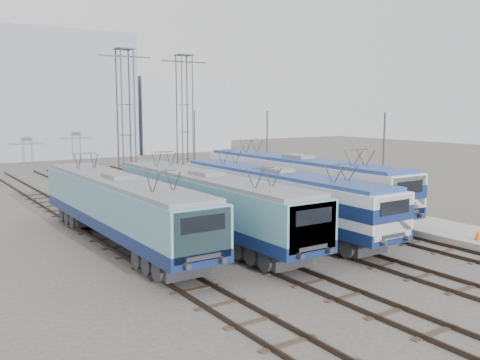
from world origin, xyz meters
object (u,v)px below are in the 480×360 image
Objects in this scene: locomotive_center_right at (279,194)px; catenary_tower_east at (185,114)px; locomotive_far_right at (300,179)px; locomotive_center_left at (208,201)px; mast_mid at (267,155)px; safety_cone at (478,235)px; locomotive_far_left at (121,205)px; mast_rear at (195,146)px; catenary_tower_west at (126,115)px; mast_front at (383,170)px.

locomotive_center_right is 1.46× the size of catenary_tower_east.
locomotive_center_left is at bearing -161.34° from locomotive_far_right.
mast_mid is 18.44m from safety_cone.
catenary_tower_east reaches higher than locomotive_far_right.
locomotive_center_left is 9.50m from locomotive_far_right.
locomotive_far_left is 25.26m from mast_rear.
locomotive_center_left is 21.67m from catenary_tower_east.
mast_mid is 12.09× the size of safety_cone.
catenary_tower_west is 20.72× the size of safety_cone.
catenary_tower_east reaches higher than locomotive_far_left.
mast_front is (6.35, -2.22, 1.26)m from locomotive_center_right.
locomotive_far_right reaches higher than locomotive_center_left.
locomotive_far_right is (4.50, 3.49, 0.17)m from locomotive_center_right.
catenary_tower_east is (8.75, 19.33, 4.43)m from locomotive_center_left.
locomotive_center_right is at bearing -102.13° from catenary_tower_east.
safety_cone is (2.61, -28.20, -6.05)m from catenary_tower_east.
catenary_tower_west is 6.80m from catenary_tower_east.
safety_cone is at bearing -88.38° from mast_mid.
catenary_tower_east is at bearing 65.64° from locomotive_center_left.
locomotive_center_right reaches higher than safety_cone.
mast_front is (8.60, -20.00, -3.14)m from catenary_tower_west.
mast_mid is (6.35, 9.78, 1.26)m from locomotive_center_right.
mast_rear is at bearing 90.98° from safety_cone.
locomotive_far_left is at bearing 168.91° from locomotive_center_right.
locomotive_center_left is at bearing 142.01° from safety_cone.
mast_front reaches higher than locomotive_far_left.
locomotive_center_right is 30.18× the size of safety_cone.
mast_rear is (8.60, 4.00, -3.14)m from catenary_tower_west.
locomotive_far_right is (9.00, 3.04, 0.19)m from locomotive_center_left.
mast_front is at bearing -84.55° from catenary_tower_east.
safety_cone is (0.51, -30.20, -2.91)m from mast_rear.
mast_front reaches higher than locomotive_far_right.
locomotive_far_right is (13.50, 1.73, 0.18)m from locomotive_far_left.
mast_front is at bearing 94.74° from safety_cone.
mast_rear is at bearing 24.94° from catenary_tower_west.
mast_mid is (15.35, 8.02, 1.28)m from locomotive_far_left.
mast_front is 12.09× the size of safety_cone.
locomotive_center_left is at bearing -139.32° from mast_mid.
locomotive_center_left is at bearing 166.16° from mast_front.
locomotive_center_left is 1.48× the size of catenary_tower_west.
locomotive_center_left is 2.53× the size of mast_rear.
mast_front reaches higher than safety_cone.
mast_rear is at bearing 52.52° from locomotive_far_left.
catenary_tower_west is at bearing -162.90° from catenary_tower_east.
safety_cone is at bearing -32.70° from locomotive_far_left.
locomotive_far_left is at bearing -172.70° from locomotive_far_right.
mast_rear is at bearing 63.04° from locomotive_center_left.
safety_cone is (9.11, -26.20, -6.05)m from catenary_tower_west.
locomotive_center_right is 1.46× the size of catenary_tower_west.
locomotive_far_left is 2.54× the size of mast_mid.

